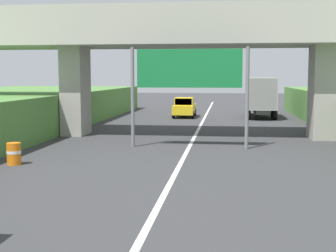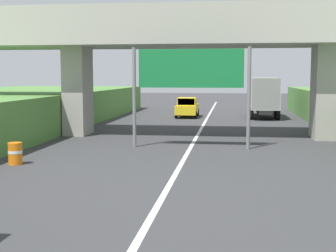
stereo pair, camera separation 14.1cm
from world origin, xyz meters
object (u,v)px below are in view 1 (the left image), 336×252
object	(u,v)px
overhead_highway_sign	(189,74)
construction_barrel_3	(14,154)
car_yellow	(184,107)
truck_silver	(260,95)

from	to	relation	value
overhead_highway_sign	construction_barrel_3	distance (m)	9.16
overhead_highway_sign	car_yellow	bearing A→B (deg)	95.80
overhead_highway_sign	construction_barrel_3	world-z (taller)	overhead_highway_sign
overhead_highway_sign	truck_silver	world-z (taller)	overhead_highway_sign
overhead_highway_sign	construction_barrel_3	size ratio (longest dim) A/B	6.53
truck_silver	construction_barrel_3	distance (m)	26.21
overhead_highway_sign	construction_barrel_3	xyz separation A→B (m)	(-6.69, -5.38, -3.21)
overhead_highway_sign	car_yellow	world-z (taller)	overhead_highway_sign
overhead_highway_sign	car_yellow	size ratio (longest dim) A/B	1.43
truck_silver	construction_barrel_3	world-z (taller)	truck_silver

